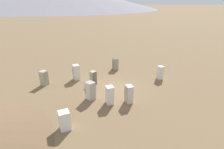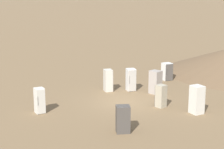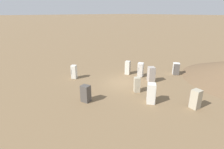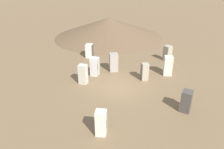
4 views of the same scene
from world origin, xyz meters
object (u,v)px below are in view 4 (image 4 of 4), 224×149
object	(u,v)px
discarded_fridge_2	(101,123)
discarded_fridge_7	(95,67)
discarded_fridge_3	(114,62)
discarded_fridge_8	(89,51)
discarded_fridge_1	(145,72)
discarded_fridge_4	(83,74)
discarded_fridge_5	(167,53)
discarded_fridge_0	(168,66)
discarded_fridge_6	(186,101)

from	to	relation	value
discarded_fridge_2	discarded_fridge_7	world-z (taller)	discarded_fridge_7
discarded_fridge_3	discarded_fridge_8	distance (m)	4.53
discarded_fridge_1	discarded_fridge_7	xyz separation A→B (m)	(-3.67, -2.70, 0.10)
discarded_fridge_2	discarded_fridge_4	bearing A→B (deg)	-158.02
discarded_fridge_1	discarded_fridge_5	bearing A→B (deg)	-41.10
discarded_fridge_7	discarded_fridge_3	bearing A→B (deg)	139.77
discarded_fridge_1	discarded_fridge_7	bearing A→B (deg)	71.46
discarded_fridge_4	discarded_fridge_8	world-z (taller)	discarded_fridge_4
discarded_fridge_7	discarded_fridge_8	world-z (taller)	discarded_fridge_7
discarded_fridge_2	discarded_fridge_3	world-z (taller)	discarded_fridge_3
discarded_fridge_4	discarded_fridge_7	distance (m)	1.78
discarded_fridge_3	discarded_fridge_7	distance (m)	2.02
discarded_fridge_2	discarded_fridge_7	distance (m)	8.18
discarded_fridge_2	discarded_fridge_8	xyz separation A→B (m)	(-10.72, 7.27, -0.07)
discarded_fridge_0	discarded_fridge_4	distance (m)	7.84
discarded_fridge_5	discarded_fridge_7	size ratio (longest dim) A/B	0.95
discarded_fridge_0	discarded_fridge_7	size ratio (longest dim) A/B	1.05
discarded_fridge_3	discarded_fridge_1	bearing A→B (deg)	-45.25
discarded_fridge_2	discarded_fridge_7	bearing A→B (deg)	-166.98
discarded_fridge_6	discarded_fridge_7	world-z (taller)	discarded_fridge_7
discarded_fridge_5	discarded_fridge_7	distance (m)	8.39
discarded_fridge_0	discarded_fridge_7	world-z (taller)	discarded_fridge_0
discarded_fridge_2	discarded_fridge_3	xyz separation A→B (m)	(-6.22, 6.76, 0.07)
discarded_fridge_2	discarded_fridge_8	world-z (taller)	discarded_fridge_2
discarded_fridge_0	discarded_fridge_1	distance (m)	2.52
discarded_fridge_7	discarded_fridge_1	bearing A→B (deg)	97.88
discarded_fridge_0	discarded_fridge_4	bearing A→B (deg)	-160.74
discarded_fridge_0	discarded_fridge_4	world-z (taller)	discarded_fridge_0
discarded_fridge_6	discarded_fridge_8	world-z (taller)	discarded_fridge_6
discarded_fridge_1	discarded_fridge_2	bearing A→B (deg)	146.70
discarded_fridge_7	discarded_fridge_5	bearing A→B (deg)	135.19
discarded_fridge_4	discarded_fridge_3	bearing A→B (deg)	61.43
discarded_fridge_4	discarded_fridge_8	xyz separation A→B (m)	(-4.63, 4.18, -0.10)
discarded_fridge_5	discarded_fridge_7	world-z (taller)	discarded_fridge_7
discarded_fridge_8	discarded_fridge_2	bearing A→B (deg)	18.17
discarded_fridge_0	discarded_fridge_3	world-z (taller)	discarded_fridge_0
discarded_fridge_2	discarded_fridge_5	xyz separation A→B (m)	(-4.27, 12.84, 0.00)
discarded_fridge_4	discarded_fridge_6	xyz separation A→B (m)	(8.16, 2.79, -0.09)
discarded_fridge_6	discarded_fridge_8	size ratio (longest dim) A/B	1.02
discarded_fridge_2	discarded_fridge_8	size ratio (longest dim) A/B	1.09
discarded_fridge_4	discarded_fridge_8	size ratio (longest dim) A/B	1.14
discarded_fridge_1	discarded_fridge_7	size ratio (longest dim) A/B	0.88
discarded_fridge_6	discarded_fridge_2	bearing A→B (deg)	141.14
discarded_fridge_2	discarded_fridge_1	bearing A→B (deg)	160.39
discarded_fridge_1	discarded_fridge_6	distance (m)	5.28
discarded_fridge_2	discarded_fridge_3	bearing A→B (deg)	-178.55
discarded_fridge_0	discarded_fridge_5	xyz separation A→B (m)	(-2.11, 2.97, -0.09)
discarded_fridge_6	discarded_fridge_8	bearing A→B (deg)	64.33
discarded_fridge_6	discarded_fridge_7	bearing A→B (deg)	77.65
discarded_fridge_4	discarded_fridge_6	size ratio (longest dim) A/B	1.11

